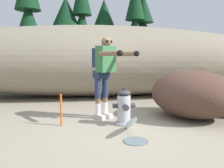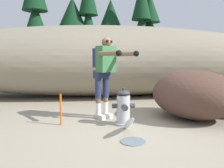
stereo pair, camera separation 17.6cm
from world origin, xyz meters
The scene contains 13 objects.
ground_plane centered at (0.00, 0.00, -0.02)m, with size 56.00×56.00×0.04m, color gray.
dirt_embankment centered at (0.00, 3.90, 1.19)m, with size 13.90×3.20×2.38m, color gray.
fire_hydrant centered at (-0.10, 0.27, 0.32)m, with size 0.43×0.39×0.71m.
hydrant_water_jet centered at (-0.10, -0.35, 0.15)m, with size 0.38×0.97×0.46m.
utility_worker centered at (-0.41, 0.73, 1.08)m, with size 0.87×1.02×1.69m.
boulder_large centered at (1.45, 0.57, 0.51)m, with size 1.84×1.60×1.02m, color #4C3329.
pine_tree_far_left centered at (-3.75, 9.94, 3.57)m, with size 2.24×2.24×6.82m.
pine_tree_left centered at (-1.68, 10.78, 2.76)m, with size 2.85×2.85×5.11m.
pine_tree_center centered at (-0.69, 10.59, 3.52)m, with size 1.87×1.87×6.62m.
pine_tree_right centered at (0.80, 11.48, 3.00)m, with size 2.30×2.30×5.22m.
pine_tree_far_right centered at (2.62, 10.32, 3.26)m, with size 1.91×1.91×6.33m.
pine_tree_ridge_end centered at (3.25, 10.76, 3.30)m, with size 2.17×2.17×5.53m.
survey_stake centered at (-1.29, 0.36, 0.30)m, with size 0.04×0.04×0.60m, color #E55914.
Camera 2 is at (-0.78, -3.91, 1.24)m, focal length 36.32 mm.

